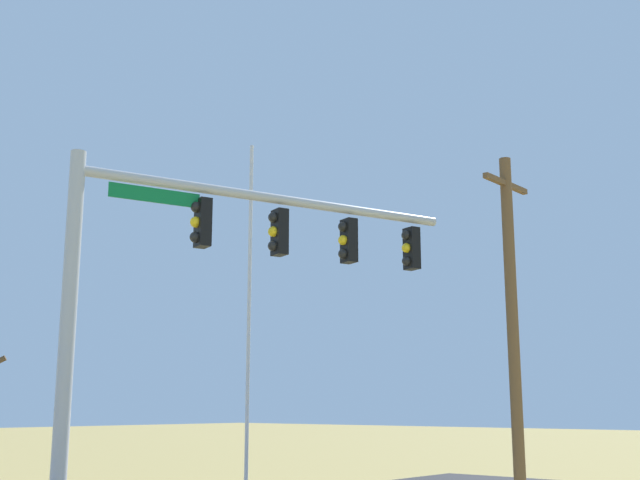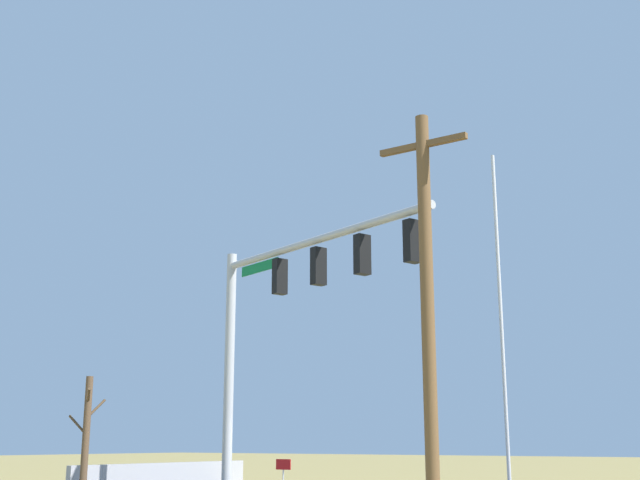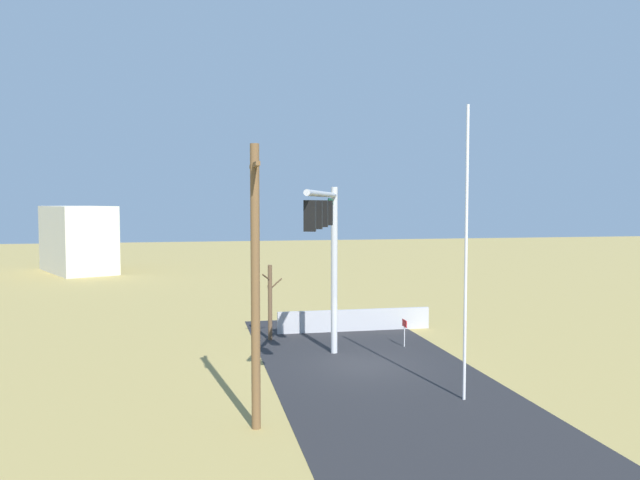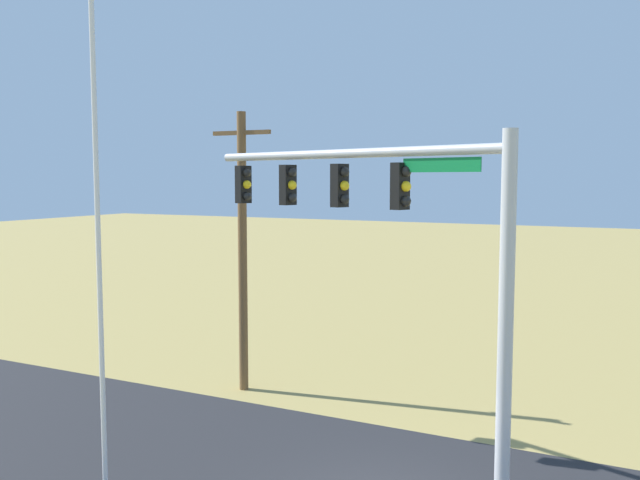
% 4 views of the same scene
% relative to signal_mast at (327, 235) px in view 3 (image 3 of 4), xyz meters
% --- Properties ---
extents(ground_plane, '(160.00, 160.00, 0.00)m').
position_rel_signal_mast_xyz_m(ground_plane, '(0.46, -1.67, -5.21)').
color(ground_plane, '#9E894C').
extents(road_surface, '(28.00, 8.00, 0.01)m').
position_rel_signal_mast_xyz_m(road_surface, '(-3.54, -1.67, -5.21)').
color(road_surface, '#232326').
rests_on(road_surface, ground_plane).
extents(sidewalk_corner, '(6.00, 6.00, 0.01)m').
position_rel_signal_mast_xyz_m(sidewalk_corner, '(3.56, -0.85, -5.21)').
color(sidewalk_corner, '#B7B5AD').
rests_on(sidewalk_corner, ground_plane).
extents(retaining_fence, '(0.20, 7.80, 1.08)m').
position_rel_signal_mast_xyz_m(retaining_fence, '(6.88, -2.87, -4.67)').
color(retaining_fence, '#A8A8AD').
rests_on(retaining_fence, ground_plane).
extents(signal_mast, '(7.99, 2.83, 7.11)m').
position_rel_signal_mast_xyz_m(signal_mast, '(0.00, 0.00, 0.00)').
color(signal_mast, '#B2B5BA').
rests_on(signal_mast, ground_plane).
extents(flagpole, '(0.10, 0.10, 9.60)m').
position_rel_signal_mast_xyz_m(flagpole, '(-4.57, -3.62, -0.41)').
color(flagpole, silver).
rests_on(flagpole, ground_plane).
extents(utility_pole, '(1.90, 0.26, 8.12)m').
position_rel_signal_mast_xyz_m(utility_pole, '(-5.85, 3.33, -0.99)').
color(utility_pole, brown).
rests_on(utility_pole, ground_plane).
extents(bare_tree, '(1.27, 1.02, 3.54)m').
position_rel_signal_mast_xyz_m(bare_tree, '(5.65, 1.53, -3.38)').
color(bare_tree, brown).
rests_on(bare_tree, ground_plane).
extents(open_sign, '(0.56, 0.04, 1.22)m').
position_rel_signal_mast_xyz_m(open_sign, '(3.07, -4.19, -4.30)').
color(open_sign, silver).
rests_on(open_sign, ground_plane).
extents(distant_building, '(10.74, 8.22, 6.07)m').
position_rel_signal_mast_xyz_m(distant_building, '(37.75, 15.41, -2.18)').
color(distant_building, beige).
rests_on(distant_building, ground_plane).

